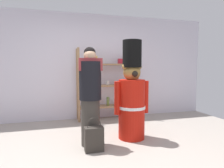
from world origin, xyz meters
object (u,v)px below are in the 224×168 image
at_px(merchandise_shelf, 108,84).
at_px(person_shopper, 90,96).
at_px(shopping_bag, 94,139).
at_px(teddy_bear_guard, 132,97).

distance_m(merchandise_shelf, person_shopper, 1.73).
xyz_separation_m(person_shopper, shopping_bag, (0.01, -0.26, -0.63)).
bearing_deg(shopping_bag, merchandise_shelf, 69.59).
bearing_deg(merchandise_shelf, person_shopper, -113.72).
bearing_deg(teddy_bear_guard, shopping_bag, -153.07).
bearing_deg(teddy_bear_guard, merchandise_shelf, 92.96).
height_order(merchandise_shelf, shopping_bag, merchandise_shelf).
bearing_deg(person_shopper, teddy_bear_guard, 9.46).
distance_m(merchandise_shelf, teddy_bear_guard, 1.46).
height_order(person_shopper, shopping_bag, person_shopper).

